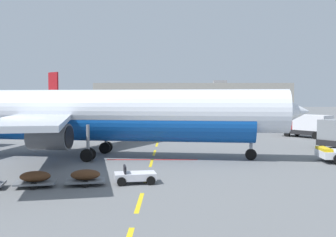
{
  "coord_description": "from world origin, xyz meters",
  "views": [
    {
      "loc": [
        19.62,
        -12.47,
        5.41
      ],
      "look_at": [
        19.31,
        32.39,
        3.11
      ],
      "focal_mm": 42.11,
      "sensor_mm": 36.0,
      "label": 1
    }
  ],
  "objects_px": {
    "airliner_foreground": "(112,114)",
    "airliner_mid_left": "(29,104)",
    "catering_truck": "(308,126)",
    "baggage_train": "(61,178)"
  },
  "relations": [
    {
      "from": "airliner_foreground",
      "to": "airliner_mid_left",
      "type": "relative_size",
      "value": 1.17
    },
    {
      "from": "airliner_foreground",
      "to": "catering_truck",
      "type": "distance_m",
      "value": 30.59
    },
    {
      "from": "airliner_foreground",
      "to": "airliner_mid_left",
      "type": "distance_m",
      "value": 82.64
    },
    {
      "from": "airliner_mid_left",
      "to": "baggage_train",
      "type": "distance_m",
      "value": 93.16
    },
    {
      "from": "airliner_mid_left",
      "to": "catering_truck",
      "type": "bearing_deg",
      "value": -43.76
    },
    {
      "from": "baggage_train",
      "to": "airliner_mid_left",
      "type": "bearing_deg",
      "value": 110.98
    },
    {
      "from": "catering_truck",
      "to": "baggage_train",
      "type": "distance_m",
      "value": 39.82
    },
    {
      "from": "airliner_mid_left",
      "to": "catering_truck",
      "type": "xyz_separation_m",
      "value": [
        59.02,
        -56.52,
        -2.29
      ]
    },
    {
      "from": "airliner_foreground",
      "to": "catering_truck",
      "type": "xyz_separation_m",
      "value": [
        24.28,
        18.46,
        -2.3
      ]
    },
    {
      "from": "baggage_train",
      "to": "catering_truck",
      "type": "bearing_deg",
      "value": 49.81
    }
  ]
}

